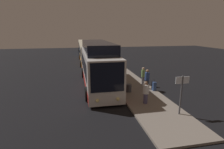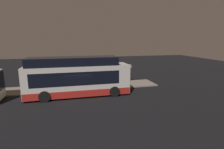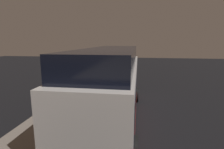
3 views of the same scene
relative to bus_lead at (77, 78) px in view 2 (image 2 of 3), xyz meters
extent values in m
plane|color=black|center=(0.08, -0.20, -1.86)|extent=(80.00, 80.00, 0.00)
cube|color=slate|center=(0.08, 3.05, -1.79)|extent=(20.00, 3.31, 0.14)
cube|color=silver|center=(0.09, 0.00, -0.15)|extent=(10.53, 2.51, 3.05)
cube|color=#B2231E|center=(0.09, 0.00, -1.32)|extent=(10.48, 2.53, 0.70)
cube|color=black|center=(-0.17, 0.00, 0.22)|extent=(8.63, 2.54, 1.34)
cube|color=black|center=(5.38, 0.00, 0.30)|extent=(0.06, 2.21, 1.95)
sphere|color=#F9E58C|center=(5.40, 0.69, -1.22)|extent=(0.24, 0.24, 0.24)
sphere|color=#F9E58C|center=(5.40, -0.69, -1.22)|extent=(0.24, 0.24, 0.24)
cylinder|color=black|center=(3.67, 1.26, -1.32)|extent=(1.08, 0.30, 1.08)
cylinder|color=black|center=(3.67, -1.26, -1.32)|extent=(1.08, 0.30, 1.08)
cylinder|color=black|center=(-3.17, 1.26, -1.32)|extent=(1.08, 0.30, 1.08)
cylinder|color=black|center=(-3.17, -1.26, -1.32)|extent=(1.08, 0.30, 1.08)
cube|color=black|center=(-0.33, 0.00, 1.80)|extent=(8.95, 2.31, 0.85)
cube|color=black|center=(-7.19, 0.00, 0.11)|extent=(0.06, 2.28, 1.78)
sphere|color=#F9E58C|center=(-7.17, 0.71, -1.24)|extent=(0.24, 0.24, 0.24)
cylinder|color=gray|center=(1.12, 4.12, -1.34)|extent=(0.32, 0.32, 0.76)
cylinder|color=#8CB766|center=(1.12, 4.12, -0.63)|extent=(0.46, 0.46, 0.66)
sphere|color=tan|center=(1.12, 4.12, -0.18)|extent=(0.25, 0.25, 0.25)
cube|color=black|center=(0.90, 4.28, -0.91)|extent=(0.28, 0.31, 0.24)
cylinder|color=#4C476B|center=(5.30, 2.69, -1.36)|extent=(0.35, 0.35, 0.72)
cylinder|color=silver|center=(5.30, 2.69, -0.68)|extent=(0.50, 0.50, 0.63)
sphere|color=brown|center=(5.30, 2.69, -0.25)|extent=(0.24, 0.24, 0.24)
cylinder|color=#2D2D33|center=(2.32, 4.02, -1.33)|extent=(0.32, 0.32, 0.78)
cylinder|color=#334C8C|center=(2.32, 4.02, -0.60)|extent=(0.45, 0.45, 0.68)
sphere|color=#9E7051|center=(2.32, 4.02, -0.13)|extent=(0.26, 0.26, 0.26)
cube|color=#334C7F|center=(2.82, 4.46, -1.35)|extent=(0.43, 0.26, 0.74)
cylinder|color=black|center=(2.82, 4.46, -0.86)|extent=(0.02, 0.02, 0.24)
cylinder|color=#4C4C51|center=(7.26, 4.09, -0.52)|extent=(0.10, 0.10, 2.41)
cube|color=silver|center=(7.26, 4.09, 0.42)|extent=(0.04, 0.86, 0.42)
cylinder|color=#3F3F44|center=(2.79, 2.24, -1.40)|extent=(0.44, 0.44, 0.65)
camera|label=1|loc=(16.00, -1.88, 3.19)|focal=28.00mm
camera|label=2|loc=(-0.75, -18.03, 4.01)|focal=28.00mm
camera|label=3|loc=(-8.92, -1.31, 2.54)|focal=28.00mm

